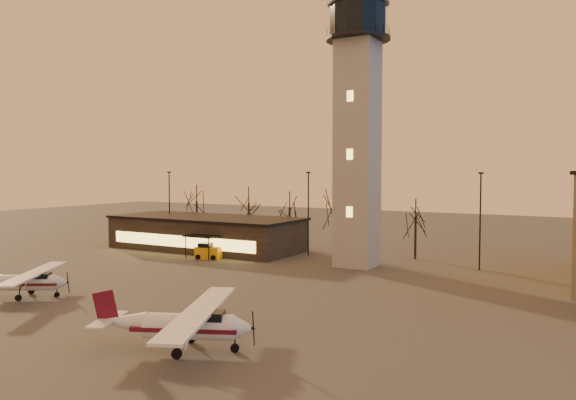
{
  "coord_description": "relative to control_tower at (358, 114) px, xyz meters",
  "views": [
    {
      "loc": [
        23.41,
        -25.75,
        10.41
      ],
      "look_at": [
        1.21,
        13.0,
        7.98
      ],
      "focal_mm": 35.0,
      "sensor_mm": 36.0,
      "label": 1
    }
  ],
  "objects": [
    {
      "name": "ground",
      "position": [
        0.0,
        -30.0,
        -16.33
      ],
      "size": [
        220.0,
        220.0,
        0.0
      ],
      "primitive_type": "plane",
      "color": "#403D3B",
      "rests_on": "ground"
    },
    {
      "name": "terminal",
      "position": [
        -21.99,
        1.98,
        -14.17
      ],
      "size": [
        25.4,
        12.2,
        4.3
      ],
      "color": "black",
      "rests_on": "ground"
    },
    {
      "name": "light_poles",
      "position": [
        0.5,
        1.0,
        -10.92
      ],
      "size": [
        58.5,
        12.25,
        10.14
      ],
      "color": "black",
      "rests_on": "ground"
    },
    {
      "name": "cessna_rear",
      "position": [
        -17.23,
        -27.04,
        -15.3
      ],
      "size": [
        8.71,
        9.93,
        2.99
      ],
      "rotation": [
        0.0,
        0.0,
        0.56
      ],
      "color": "silver",
      "rests_on": "ground"
    },
    {
      "name": "cessna_front",
      "position": [
        2.91,
        -31.01,
        -15.14
      ],
      "size": [
        10.1,
        12.13,
        3.47
      ],
      "rotation": [
        0.0,
        0.0,
        0.42
      ],
      "color": "silver",
      "rests_on": "ground"
    },
    {
      "name": "service_cart",
      "position": [
        -17.01,
        -3.98,
        -15.62
      ],
      "size": [
        3.2,
        2.39,
        1.85
      ],
      "rotation": [
        0.0,
        0.0,
        0.23
      ],
      "color": "orange",
      "rests_on": "ground"
    },
    {
      "name": "control_tower",
      "position": [
        0.0,
        0.0,
        0.0
      ],
      "size": [
        6.8,
        6.8,
        32.6
      ],
      "color": "#9A9792",
      "rests_on": "ground"
    },
    {
      "name": "tree_row",
      "position": [
        -13.7,
        9.16,
        -10.39
      ],
      "size": [
        37.2,
        9.2,
        8.8
      ],
      "color": "black",
      "rests_on": "ground"
    }
  ]
}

